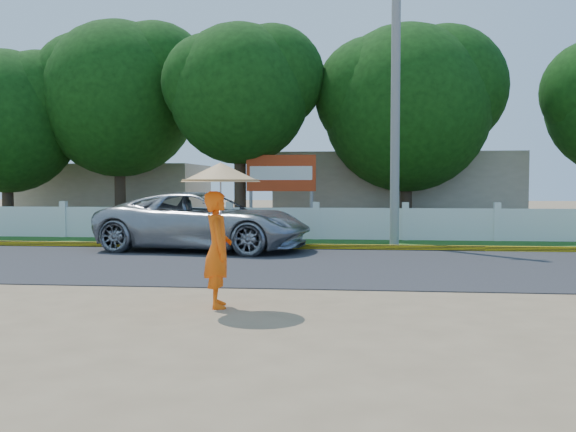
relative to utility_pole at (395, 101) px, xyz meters
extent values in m
plane|color=#9E8460|center=(-2.53, -9.42, -4.47)|extent=(120.00, 120.00, 0.00)
cube|color=#38383A|center=(-2.53, -4.92, -4.46)|extent=(60.00, 7.00, 0.02)
cube|color=#2D601E|center=(-2.53, 0.33, -4.45)|extent=(60.00, 3.50, 0.03)
cube|color=yellow|center=(-2.53, -1.37, -4.39)|extent=(40.00, 0.18, 0.16)
cube|color=silver|center=(-2.53, 1.78, -3.92)|extent=(40.00, 0.10, 1.10)
cube|color=#B7AD99|center=(0.47, 8.58, -2.87)|extent=(10.00, 6.00, 3.20)
cube|color=#B7AD99|center=(-12.53, 9.58, -3.07)|extent=(8.00, 5.00, 2.80)
cylinder|color=gray|center=(0.00, 0.00, 0.00)|extent=(0.28, 0.28, 8.94)
imported|color=#9EA1A5|center=(-5.51, -2.01, -3.62)|extent=(6.42, 3.65, 1.69)
imported|color=#F95B0D|center=(-3.35, -10.17, -3.56)|extent=(0.60, 0.76, 1.83)
cylinder|color=gray|center=(-3.30, -10.17, -2.85)|extent=(0.03, 0.03, 1.19)
cone|color=tan|center=(-3.30, -10.17, -2.35)|extent=(1.25, 1.25, 0.30)
cylinder|color=gray|center=(-4.96, 2.88, -3.47)|extent=(0.12, 0.12, 2.00)
cylinder|color=gray|center=(-2.76, 2.88, -3.47)|extent=(0.12, 0.12, 2.00)
cube|color=#B13212|center=(-3.86, 2.88, -2.17)|extent=(2.50, 0.12, 1.30)
cube|color=silver|center=(-3.86, 2.82, -2.17)|extent=(2.25, 0.02, 0.49)
cylinder|color=#473828|center=(-15.06, 4.32, -3.06)|extent=(0.44, 0.44, 2.82)
sphere|color=#164A11|center=(-15.06, 4.32, -0.09)|extent=(5.68, 5.68, 5.68)
cylinder|color=#473828|center=(-5.48, 3.53, -2.57)|extent=(0.44, 0.44, 3.80)
sphere|color=#164A11|center=(-5.48, 3.53, 0.76)|extent=(5.19, 5.19, 5.19)
cylinder|color=#473828|center=(0.73, 4.82, -2.95)|extent=(0.44, 0.44, 3.03)
sphere|color=#164A11|center=(0.73, 4.82, 0.31)|extent=(6.35, 6.35, 6.35)
cylinder|color=#473828|center=(-10.75, 5.25, -2.67)|extent=(0.44, 0.44, 3.61)
sphere|color=#164A11|center=(-10.75, 5.25, 0.86)|extent=(6.28, 6.28, 6.28)
camera|label=1|loc=(-1.21, -20.02, -2.51)|focal=40.00mm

